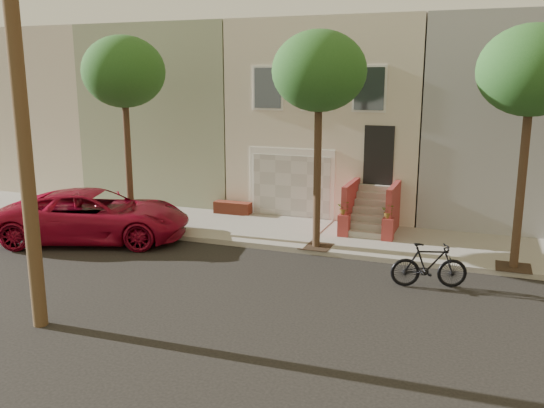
% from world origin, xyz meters
% --- Properties ---
extents(ground, '(90.00, 90.00, 0.00)m').
position_xyz_m(ground, '(0.00, 0.00, 0.00)').
color(ground, black).
rests_on(ground, ground).
extents(sidewalk, '(40.00, 3.70, 0.15)m').
position_xyz_m(sidewalk, '(0.00, 5.35, 0.07)').
color(sidewalk, gray).
rests_on(sidewalk, ground).
extents(house_row, '(33.10, 11.70, 7.00)m').
position_xyz_m(house_row, '(0.00, 11.19, 3.64)').
color(house_row, beige).
rests_on(house_row, sidewalk).
extents(tree_left, '(2.70, 2.57, 6.30)m').
position_xyz_m(tree_left, '(-5.50, 3.90, 5.26)').
color(tree_left, '#2D2116').
rests_on(tree_left, sidewalk).
extents(tree_mid, '(2.70, 2.57, 6.30)m').
position_xyz_m(tree_mid, '(1.00, 3.90, 5.26)').
color(tree_mid, '#2D2116').
rests_on(tree_mid, sidewalk).
extents(tree_right, '(2.70, 2.57, 6.30)m').
position_xyz_m(tree_right, '(6.50, 3.90, 5.26)').
color(tree_right, '#2D2116').
rests_on(tree_right, sidewalk).
extents(pickup_truck, '(6.47, 4.52, 1.64)m').
position_xyz_m(pickup_truck, '(-5.94, 2.57, 0.82)').
color(pickup_truck, maroon).
rests_on(pickup_truck, ground).
extents(motorcycle, '(1.96, 1.06, 1.13)m').
position_xyz_m(motorcycle, '(4.46, 2.01, 0.57)').
color(motorcycle, black).
rests_on(motorcycle, ground).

